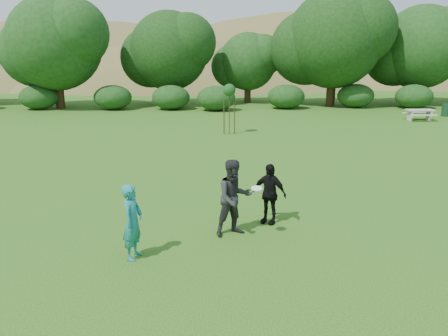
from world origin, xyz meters
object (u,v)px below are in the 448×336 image
object	(u,v)px
player_black	(269,194)
trash_can_near	(446,110)
sapling	(229,91)
picnic_table	(420,113)
player_grey	(234,198)
player_teal	(133,222)

from	to	relation	value
player_black	trash_can_near	bearing A→B (deg)	83.65
trash_can_near	sapling	size ratio (longest dim) A/B	0.32
picnic_table	trash_can_near	bearing A→B (deg)	34.33
player_grey	picnic_table	world-z (taller)	player_grey
player_teal	player_black	bearing A→B (deg)	-44.97
player_black	picnic_table	distance (m)	22.25
player_teal	sapling	world-z (taller)	sapling
sapling	player_teal	bearing A→B (deg)	-100.23
player_teal	sapling	xyz separation A→B (m)	(2.80, 15.51, 1.55)
player_grey	picnic_table	bearing A→B (deg)	32.76
trash_can_near	sapling	bearing A→B (deg)	-157.42
player_teal	picnic_table	xyz separation A→B (m)	(16.08, 20.27, -0.36)
trash_can_near	player_black	bearing A→B (deg)	-127.70
player_teal	trash_can_near	world-z (taller)	player_teal
player_grey	player_teal	bearing A→B (deg)	-173.34
player_grey	sapling	bearing A→B (deg)	66.78
player_teal	sapling	distance (m)	15.84
sapling	picnic_table	distance (m)	14.24
player_grey	player_black	distance (m)	1.27
player_grey	picnic_table	distance (m)	23.46
sapling	picnic_table	bearing A→B (deg)	19.71
sapling	picnic_table	size ratio (longest dim) A/B	1.58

